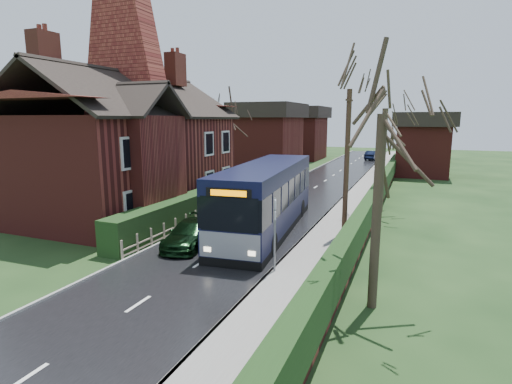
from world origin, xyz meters
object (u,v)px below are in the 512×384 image
at_px(bus, 267,198).
at_px(car_silver, 276,189).
at_px(car_green, 190,233).
at_px(telegraph_pole, 347,164).
at_px(bus_stop_sign, 275,225).
at_px(brick_house, 131,143).

xyz_separation_m(bus, car_silver, (-2.30, 8.28, -1.00)).
height_order(bus, car_silver, bus).
relative_size(bus, car_green, 2.91).
relative_size(bus, telegraph_pole, 1.64).
bearing_deg(bus_stop_sign, brick_house, 127.83).
bearing_deg(car_silver, bus, -73.54).
distance_m(car_green, bus_stop_sign, 5.32).
bearing_deg(car_green, car_silver, 79.92).
relative_size(car_silver, telegraph_pole, 0.61).
bearing_deg(brick_house, telegraph_pole, -3.33).
height_order(bus, bus_stop_sign, bus).
bearing_deg(car_green, telegraph_pole, 23.34).
bearing_deg(brick_house, bus, -7.25).
xyz_separation_m(bus, telegraph_pole, (4.00, 0.43, 1.91)).
height_order(brick_house, car_green, brick_house).
xyz_separation_m(brick_house, bus, (9.54, -1.21, -2.63)).
xyz_separation_m(brick_house, telegraph_pole, (13.53, -0.79, -0.72)).
relative_size(car_green, telegraph_pole, 0.56).
xyz_separation_m(car_green, bus_stop_sign, (4.80, -1.84, 1.36)).
bearing_deg(bus_stop_sign, car_silver, 86.17).
relative_size(bus, car_silver, 2.67).
bearing_deg(car_silver, brick_house, -134.77).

